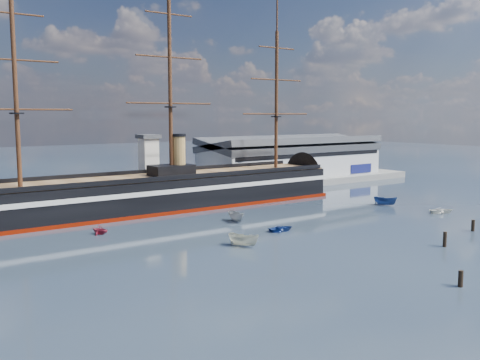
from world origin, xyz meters
TOP-DOWN VIEW (x-y plane):
  - ground at (0.00, 40.00)m, footprint 600.00×600.00m
  - quay at (10.00, 76.00)m, footprint 180.00×18.00m
  - warehouse at (58.00, 80.00)m, footprint 63.00×21.00m
  - quay_tower at (3.00, 73.00)m, footprint 5.00×5.00m
  - warship at (-1.33, 60.00)m, footprint 112.89×16.41m
  - motorboat_a at (-6.05, 19.88)m, footprint 7.19×4.95m
  - motorboat_b at (6.83, 25.19)m, footprint 1.53×3.26m
  - motorboat_c at (5.12, 37.53)m, footprint 6.85×3.46m
  - motorboat_d at (-22.07, 42.91)m, footprint 5.92×4.73m
  - motorboat_e at (48.26, 18.26)m, footprint 2.65×3.67m
  - motorboat_f at (46.11, 32.39)m, footprint 7.08×4.83m
  - piling_near_mid at (3.80, -13.64)m, footprint 0.64×0.64m
  - piling_near_right at (20.93, -0.20)m, footprint 0.64×0.64m
  - piling_far_right at (36.16, 3.75)m, footprint 0.64×0.64m

SIDE VIEW (x-z plane):
  - ground at x=0.00m, z-range 0.00..0.00m
  - quay at x=10.00m, z-range -1.00..1.00m
  - motorboat_a at x=-6.05m, z-range -1.35..1.35m
  - motorboat_b at x=6.83m, z-range -0.74..0.74m
  - motorboat_c at x=5.12m, z-range -1.31..1.31m
  - motorboat_d at x=-22.07m, z-range -1.00..1.00m
  - motorboat_e at x=48.26m, z-range -0.80..0.80m
  - motorboat_f at x=46.11m, z-range -1.33..1.33m
  - piling_near_mid at x=3.80m, z-range -1.43..1.43m
  - piling_near_right at x=20.93m, z-range -1.64..1.64m
  - piling_far_right at x=36.16m, z-range -1.44..1.44m
  - warship at x=-1.33m, z-range -22.93..31.01m
  - warehouse at x=58.00m, z-range 2.18..13.78m
  - quay_tower at x=3.00m, z-range 2.25..17.25m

